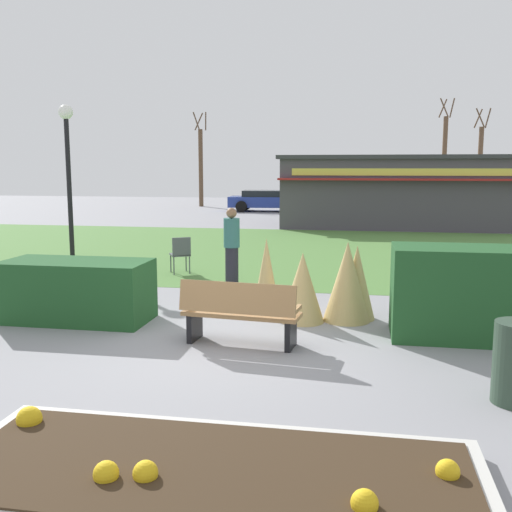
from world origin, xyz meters
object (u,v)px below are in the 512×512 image
Objects in this scene: parked_car_west_slot at (265,200)px; tree_center_bg at (444,160)px; park_bench at (240,313)px; tree_right_bg at (201,166)px; lamppost_mid at (68,166)px; food_kiosk at (401,191)px; person_strolling at (232,247)px; tree_left_bg at (480,166)px; cafe_chair_east at (181,252)px.

tree_center_bg is (10.34, 4.06, 2.29)m from parked_car_west_slot.
park_bench is 30.28m from tree_right_bg.
food_kiosk is at bearing 53.55° from lamppost_mid.
person_strolling is 26.04m from tree_right_bg.
park_bench is at bearing -100.51° from food_kiosk.
park_bench is 0.26× the size of tree_center_bg.
lamppost_mid is 0.69× the size of tree_left_bg.
tree_left_bg is at bearing 58.46° from lamppost_mid.
tree_right_bg is (-6.00, 23.60, 2.09)m from cafe_chair_east.
tree_left_bg is (11.08, 23.61, 2.07)m from cafe_chair_east.
cafe_chair_east is 0.15× the size of tree_right_bg.
tree_center_bg is at bearing 45.01° from person_strolling.
tree_right_bg reaches higher than food_kiosk.
lamppost_mid is 27.06m from tree_left_bg.
food_kiosk is 10.34m from parked_car_west_slot.
lamppost_mid is at bearing -95.40° from parked_car_west_slot.
tree_right_bg is at bearing -179.97° from tree_left_bg.
person_strolling is 0.39× the size of parked_car_west_slot.
tree_center_bg is at bearing 21.42° from parked_car_west_slot.
parked_car_west_slot is at bearing 93.49° from cafe_chair_east.
tree_right_bg reaches higher than lamppost_mid.
park_bench is 5.94m from cafe_chair_east.
park_bench is at bearing -64.48° from cafe_chair_east.
tree_center_bg is at bearing 62.74° from lamppost_mid.
tree_left_bg is (12.30, 3.46, 1.96)m from parked_car_west_slot.
person_strolling is at bearing -107.39° from food_kiosk.
parked_car_west_slot reaches higher than cafe_chair_east.
tree_left_bg reaches higher than parked_car_west_slot.
tree_center_bg is at bearing 77.51° from park_bench.
lamppost_mid is 0.40× the size of food_kiosk.
tree_left_bg is 2.08m from tree_center_bg.
tree_right_bg is (-17.07, -0.01, 0.02)m from tree_left_bg.
parked_car_west_slot is (-7.14, 7.42, -0.87)m from food_kiosk.
park_bench is 8.43m from lamppost_mid.
tree_center_bg is (-1.97, 0.60, 0.33)m from tree_left_bg.
parked_car_west_slot is 6.21m from tree_right_bg.
tree_center_bg is (6.55, 29.57, 2.45)m from park_bench.
parked_car_west_slot is (-2.76, 21.42, -0.22)m from person_strolling.
tree_right_bg is at bearing 144.16° from parked_car_west_slot.
food_kiosk is (9.00, 12.18, -1.05)m from lamppost_mid.
food_kiosk is at bearing -42.37° from tree_right_bg.
tree_right_bg reaches higher than parked_car_west_slot.
tree_center_bg is at bearing 69.38° from cafe_chair_east.
food_kiosk is 11.52× the size of cafe_chair_east.
park_bench is 1.03× the size of person_strolling.
tree_right_bg is at bearing 97.22° from lamppost_mid.
lamppost_mid is 2.41× the size of person_strolling.
parked_car_west_slot is at bearing -158.58° from tree_center_bg.
tree_center_bg is at bearing 74.45° from food_kiosk.
person_strolling is at bearing 104.07° from park_bench.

